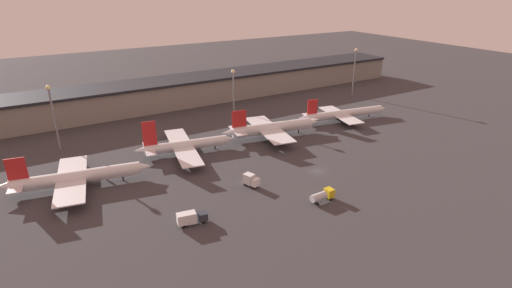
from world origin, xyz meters
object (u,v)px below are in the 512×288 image
Objects in this scene: service_vehicle_1 at (322,196)px; airplane_0 at (76,177)px; airplane_2 at (272,128)px; airplane_3 at (343,114)px; service_vehicle_2 at (191,218)px; airplane_1 at (185,145)px; service_vehicle_0 at (251,180)px.

airplane_0 is at bearing 140.42° from service_vehicle_1.
airplane_2 reaches higher than airplane_0.
airplane_3 is at bearing 11.12° from airplane_2.
service_vehicle_2 is at bearing -144.69° from airplane_3.
airplane_1 is 48.04m from service_vehicle_2.
airplane_3 is 76.08m from service_vehicle_1.
airplane_2 is 39.68m from airplane_3.
airplane_1 is 0.83× the size of airplane_3.
airplane_1 is 76.50m from airplane_3.
airplane_1 is 4.68× the size of service_vehicle_2.
service_vehicle_0 is 0.67× the size of service_vehicle_2.
airplane_3 is (115.31, 6.30, -0.39)m from airplane_0.
airplane_1 reaches higher than service_vehicle_2.
airplane_1 is 0.91× the size of airplane_2.
airplane_1 is 57.68m from service_vehicle_1.
service_vehicle_0 is at bearing 122.73° from service_vehicle_1.
service_vehicle_1 is (-15.79, -51.40, -1.88)m from airplane_2.
airplane_2 is 0.92× the size of airplane_3.
airplane_2 is 53.81m from service_vehicle_1.
airplane_3 is 102.50m from service_vehicle_2.
airplane_0 is at bearing -158.27° from airplane_1.
airplane_2 is 5.16× the size of service_vehicle_2.
airplane_0 is at bearing -166.70° from airplane_3.
service_vehicle_0 is (46.73, -26.96, -1.37)m from airplane_0.
airplane_1 is at bearing 173.61° from service_vehicle_0.
airplane_1 is (38.82, 7.94, -0.32)m from airplane_0.
airplane_0 reaches higher than service_vehicle_0.
airplane_3 is 8.36× the size of service_vehicle_0.
airplane_2 reaches higher than service_vehicle_1.
service_vehicle_0 is (-68.58, -33.26, -0.98)m from airplane_3.
airplane_2 is 7.65× the size of service_vehicle_0.
service_vehicle_0 is at bearing 32.70° from service_vehicle_2.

